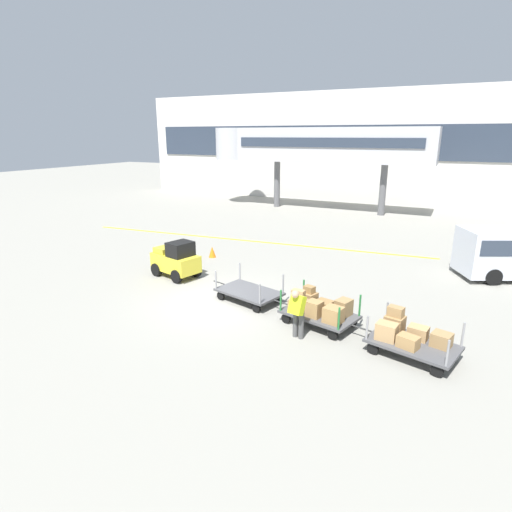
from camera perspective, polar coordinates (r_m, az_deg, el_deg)
ground_plane at (r=15.24m, az=-5.29°, el=-6.28°), size 120.00×120.00×0.00m
apron_lead_line at (r=23.78m, az=-1.33°, el=2.14°), size 20.41×2.21×0.01m
terminal_building at (r=38.63m, az=15.84°, el=14.19°), size 45.28×2.51×9.53m
jet_bridge at (r=33.87m, az=7.15°, el=14.89°), size 17.75×3.00×6.39m
baggage_tug at (r=17.89m, az=-10.97°, el=-0.50°), size 2.31×1.66×1.58m
baggage_cart_lead at (r=15.13m, az=-0.98°, el=-4.98°), size 3.09×1.92×1.10m
baggage_cart_middle at (r=13.37m, az=8.73°, el=-7.19°), size 3.09×1.92×1.12m
baggage_cart_tail at (r=12.32m, az=20.27°, el=-10.34°), size 3.09×1.92×1.18m
baggage_handler at (r=12.31m, az=5.72°, el=-7.62°), size 0.48×0.50×1.56m
safety_cone_near at (r=20.60m, az=-6.05°, el=0.58°), size 0.36×0.36×0.55m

